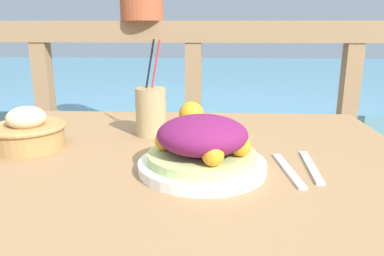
% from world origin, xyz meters
% --- Properties ---
extents(patio_table, '(1.06, 0.82, 0.75)m').
position_xyz_m(patio_table, '(0.00, 0.00, 0.65)').
color(patio_table, '#997047').
rests_on(patio_table, ground_plane).
extents(railing_fence, '(2.80, 0.08, 1.05)m').
position_xyz_m(railing_fence, '(-0.00, 0.85, 0.72)').
color(railing_fence, '#937551').
rests_on(railing_fence, ground_plane).
extents(sea_backdrop, '(12.00, 4.00, 0.53)m').
position_xyz_m(sea_backdrop, '(0.00, 3.35, 0.26)').
color(sea_backdrop, '#568EA8').
rests_on(sea_backdrop, ground_plane).
extents(salad_plate, '(0.25, 0.25, 0.11)m').
position_xyz_m(salad_plate, '(0.06, -0.10, 0.80)').
color(salad_plate, white).
rests_on(salad_plate, patio_table).
extents(drink_glass, '(0.08, 0.08, 0.25)m').
position_xyz_m(drink_glass, '(-0.08, 0.14, 0.81)').
color(drink_glass, tan).
rests_on(drink_glass, patio_table).
extents(bread_basket, '(0.17, 0.17, 0.10)m').
position_xyz_m(bread_basket, '(-0.35, 0.02, 0.79)').
color(bread_basket, '#AD7F47').
rests_on(bread_basket, patio_table).
extents(fork, '(0.03, 0.18, 0.00)m').
position_xyz_m(fork, '(0.23, -0.10, 0.75)').
color(fork, silver).
rests_on(fork, patio_table).
extents(knife, '(0.03, 0.18, 0.00)m').
position_xyz_m(knife, '(0.28, -0.08, 0.75)').
color(knife, silver).
rests_on(knife, patio_table).
extents(orange_near_basket, '(0.07, 0.07, 0.07)m').
position_xyz_m(orange_near_basket, '(0.02, 0.24, 0.79)').
color(orange_near_basket, orange).
rests_on(orange_near_basket, patio_table).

